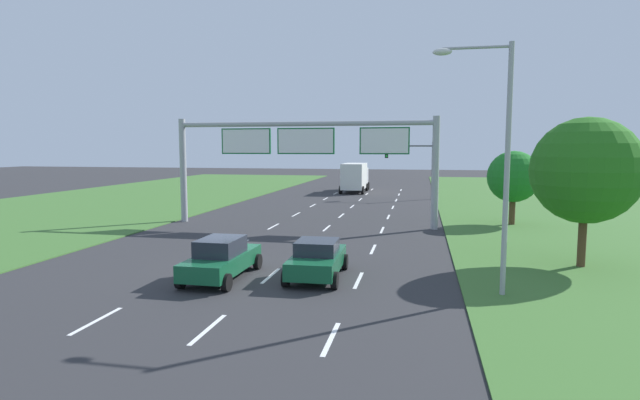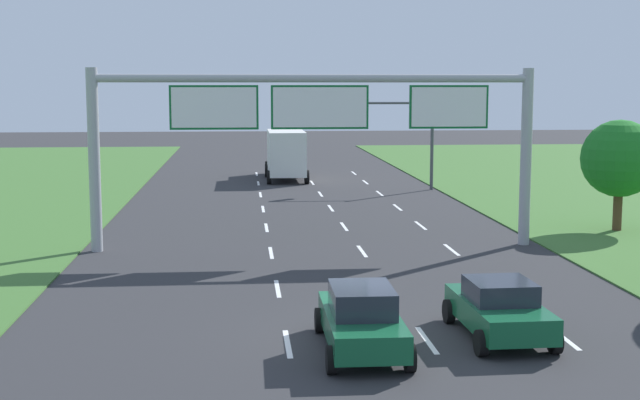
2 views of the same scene
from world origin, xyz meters
name	(u,v)px [view 1 (image 1 of 2)]	position (x,y,z in m)	size (l,w,h in m)	color
ground_plane	(229,273)	(0.00, 0.00, 0.00)	(200.00, 200.00, 0.00)	#2D2D30
lane_dashes_inner_left	(273,226)	(-1.75, 12.00, 0.00)	(0.14, 62.40, 0.01)	white
lane_dashes_inner_right	(327,228)	(1.75, 12.00, 0.00)	(0.14, 62.40, 0.01)	white
lane_dashes_slip	(382,230)	(5.25, 12.00, 0.00)	(0.14, 62.40, 0.01)	white
car_near_red	(317,259)	(3.61, 0.09, 0.75)	(2.12, 4.12, 1.49)	#145633
car_lead_silver	(222,258)	(-0.01, -0.75, 0.79)	(2.01, 4.47, 1.59)	#145633
box_truck	(355,177)	(0.14, 38.43, 1.77)	(2.70, 7.78, 3.30)	silver
sign_gantry	(305,149)	(0.13, 12.92, 4.97)	(17.24, 0.44, 7.00)	#9EA0A5
traffic_light_mast	(413,160)	(6.72, 31.52, 3.87)	(4.76, 0.49, 5.60)	#47494F
street_lamp	(496,147)	(9.95, -1.07, 5.08)	(2.61, 0.32, 8.50)	#9EA0A5
roadside_tree_near	(586,171)	(14.24, 3.88, 4.11)	(4.43, 4.43, 6.34)	#513823
roadside_tree_mid	(513,177)	(13.44, 15.62, 3.18)	(3.34, 3.34, 4.87)	#513823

